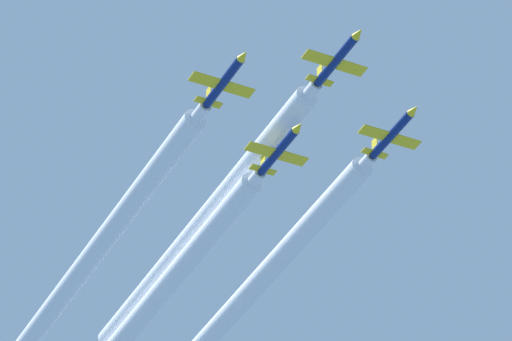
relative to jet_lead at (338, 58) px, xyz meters
The scene contains 8 objects.
jet_lead is the anchor object (origin of this frame).
jet_left_wingman 14.65m from the jet_lead, 147.01° to the right, with size 8.42×12.27×2.95m.
jet_right_wingman 14.33m from the jet_lead, 31.20° to the right, with size 8.42×12.27×2.95m.
jet_slot 16.03m from the jet_lead, 88.44° to the right, with size 8.42×12.27×2.95m.
smoke_trail_lead 40.71m from the jet_lead, 90.00° to the right, with size 3.08×70.25×3.08m.
smoke_trail_left_wingman 49.51m from the jet_lead, 104.20° to the right, with size 3.08×68.96×3.08m.
smoke_trail_right_wingman 55.33m from the jet_lead, 77.38° to the right, with size 3.08×82.10×3.08m.
smoke_trail_slot 54.68m from the jet_lead, 89.56° to the right, with size 3.08×66.82×3.08m.
Camera 1 is at (88.81, 168.75, 1.49)m, focal length 133.36 mm.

